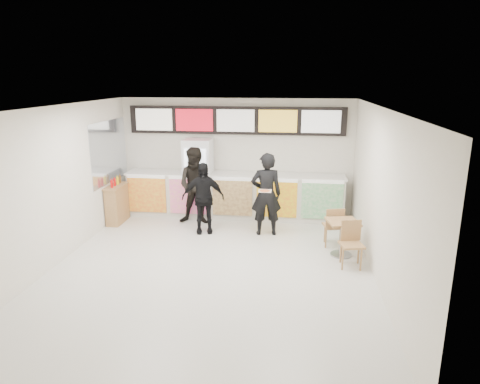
% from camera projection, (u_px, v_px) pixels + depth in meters
% --- Properties ---
extents(floor, '(7.00, 7.00, 0.00)m').
position_uv_depth(floor, '(212.00, 267.00, 8.17)').
color(floor, beige).
rests_on(floor, ground).
extents(ceiling, '(7.00, 7.00, 0.00)m').
position_uv_depth(ceiling, '(209.00, 107.00, 7.39)').
color(ceiling, white).
rests_on(ceiling, wall_back).
extents(wall_back, '(6.00, 0.00, 6.00)m').
position_uv_depth(wall_back, '(236.00, 157.00, 11.13)').
color(wall_back, silver).
rests_on(wall_back, floor).
extents(wall_left, '(0.00, 7.00, 7.00)m').
position_uv_depth(wall_left, '(56.00, 186.00, 8.14)').
color(wall_left, silver).
rests_on(wall_left, floor).
extents(wall_right, '(0.00, 7.00, 7.00)m').
position_uv_depth(wall_right, '(381.00, 197.00, 7.41)').
color(wall_right, silver).
rests_on(wall_right, floor).
extents(service_counter, '(5.56, 0.77, 1.14)m').
position_uv_depth(service_counter, '(234.00, 195.00, 10.98)').
color(service_counter, silver).
rests_on(service_counter, floor).
extents(menu_board, '(5.50, 0.14, 0.70)m').
position_uv_depth(menu_board, '(236.00, 120.00, 10.80)').
color(menu_board, black).
rests_on(menu_board, wall_back).
extents(drinks_fridge, '(0.70, 0.67, 2.00)m').
position_uv_depth(drinks_fridge, '(198.00, 178.00, 11.00)').
color(drinks_fridge, white).
rests_on(drinks_fridge, floor).
extents(mirror_panel, '(0.01, 2.00, 1.50)m').
position_uv_depth(mirror_panel, '(109.00, 152.00, 10.42)').
color(mirror_panel, '#B2B7BF').
rests_on(mirror_panel, wall_left).
extents(customer_main, '(0.76, 0.56, 1.90)m').
position_uv_depth(customer_main, '(266.00, 194.00, 9.64)').
color(customer_main, black).
rests_on(customer_main, floor).
extents(customer_left, '(0.93, 0.73, 1.89)m').
position_uv_depth(customer_left, '(197.00, 186.00, 10.39)').
color(customer_left, black).
rests_on(customer_left, floor).
extents(customer_mid, '(1.04, 0.61, 1.66)m').
position_uv_depth(customer_mid, '(203.00, 198.00, 9.80)').
color(customer_mid, black).
rests_on(customer_mid, floor).
extents(pizza_slice, '(0.36, 0.36, 0.02)m').
position_uv_depth(pizza_slice, '(265.00, 191.00, 9.15)').
color(pizza_slice, beige).
rests_on(pizza_slice, customer_main).
extents(cafe_table, '(0.73, 1.55, 0.88)m').
position_uv_depth(cafe_table, '(342.00, 232.00, 8.57)').
color(cafe_table, '#AE7C4F').
rests_on(cafe_table, floor).
extents(condiment_ledge, '(0.34, 0.84, 1.12)m').
position_uv_depth(condiment_ledge, '(117.00, 204.00, 10.58)').
color(condiment_ledge, '#AE7C4F').
rests_on(condiment_ledge, floor).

